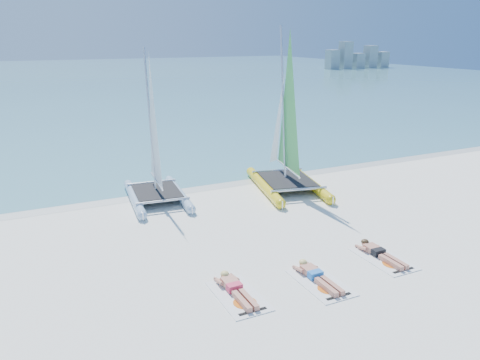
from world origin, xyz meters
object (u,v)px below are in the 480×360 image
(sunbather_c, at_px, (379,253))
(sunbather_a, at_px, (235,288))
(towel_c, at_px, (384,259))
(catamaran_yellow, at_px, (284,136))
(towel_b, at_px, (320,282))
(catamaran_blue, at_px, (154,155))
(towel_a, at_px, (238,296))
(sunbather_b, at_px, (316,275))

(sunbather_c, bearing_deg, sunbather_a, 179.98)
(towel_c, bearing_deg, catamaran_yellow, 82.48)
(sunbather_a, xyz_separation_m, towel_b, (2.14, -0.51, -0.11))
(catamaran_blue, relative_size, towel_c, 3.13)
(catamaran_yellow, bearing_deg, towel_c, -85.21)
(catamaran_yellow, xyz_separation_m, towel_c, (-0.94, -7.09, -2.07))
(catamaran_yellow, distance_m, towel_a, 9.17)
(catamaran_yellow, bearing_deg, towel_a, -115.17)
(sunbather_a, relative_size, sunbather_b, 1.00)
(sunbather_c, bearing_deg, sunbather_b, -172.30)
(towel_a, bearing_deg, sunbather_c, 2.43)
(towel_b, bearing_deg, catamaran_yellow, 66.05)
(sunbather_b, xyz_separation_m, towel_c, (2.35, 0.13, -0.11))
(catamaran_yellow, xyz_separation_m, sunbather_c, (-0.94, -6.89, -1.97))
(catamaran_blue, relative_size, towel_a, 3.13)
(sunbather_b, bearing_deg, towel_a, 176.60)
(towel_a, bearing_deg, towel_c, -0.02)
(sunbather_c, bearing_deg, towel_b, -167.77)
(sunbather_a, relative_size, sunbather_c, 1.00)
(catamaran_yellow, bearing_deg, sunbather_b, -102.20)
(catamaran_yellow, height_order, sunbather_b, catamaran_yellow)
(catamaran_blue, bearing_deg, sunbather_a, -85.85)
(catamaran_blue, height_order, catamaran_yellow, catamaran_yellow)
(sunbather_c, bearing_deg, towel_c, -90.00)
(towel_b, bearing_deg, towel_c, 7.70)
(sunbather_b, bearing_deg, catamaran_yellow, 65.49)
(towel_a, relative_size, towel_b, 1.00)
(catamaran_yellow, relative_size, towel_b, 3.58)
(sunbather_a, relative_size, towel_c, 0.93)
(sunbather_b, relative_size, towel_c, 0.93)
(catamaran_blue, distance_m, sunbather_b, 8.19)
(sunbather_a, height_order, sunbather_c, same)
(towel_b, xyz_separation_m, sunbather_c, (2.35, 0.51, 0.11))
(catamaran_yellow, distance_m, towel_c, 7.44)
(catamaran_blue, xyz_separation_m, towel_c, (4.32, -7.66, -1.72))
(catamaran_yellow, distance_m, sunbather_c, 7.23)
(towel_b, height_order, sunbather_b, sunbather_b)
(sunbather_b, bearing_deg, sunbather_a, 171.53)
(catamaran_blue, xyz_separation_m, sunbather_a, (-0.18, -7.47, -1.61))
(catamaran_yellow, relative_size, sunbather_b, 3.83)
(catamaran_yellow, relative_size, towel_a, 3.58)
(catamaran_yellow, height_order, sunbather_c, catamaran_yellow)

